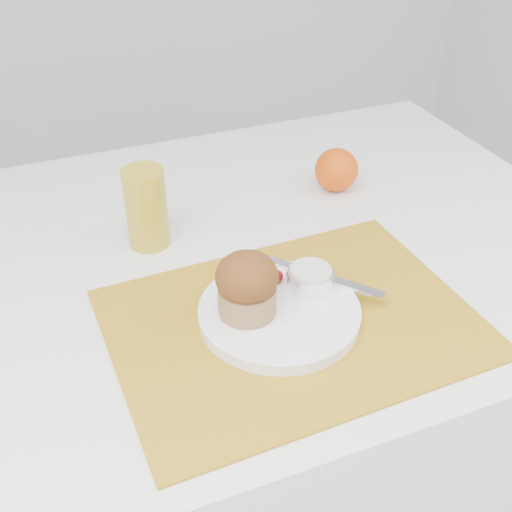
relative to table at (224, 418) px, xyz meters
name	(u,v)px	position (x,y,z in m)	size (l,w,h in m)	color
table	(224,418)	(0.00, 0.00, 0.00)	(1.20, 0.80, 0.75)	white
placemat	(293,322)	(0.04, -0.19, 0.38)	(0.46, 0.34, 0.00)	#B18218
plate	(279,313)	(0.02, -0.18, 0.39)	(0.21, 0.21, 0.02)	white
ramekin	(310,279)	(0.08, -0.15, 0.41)	(0.06, 0.06, 0.03)	white
cream	(311,271)	(0.08, -0.15, 0.42)	(0.06, 0.06, 0.01)	silver
raspberry_near	(276,276)	(0.04, -0.13, 0.41)	(0.02, 0.02, 0.02)	#530208
raspberry_far	(293,274)	(0.07, -0.13, 0.40)	(0.02, 0.02, 0.02)	#5C0211
butter_knife	(322,277)	(0.10, -0.14, 0.40)	(0.18, 0.01, 0.00)	silver
orange	(336,170)	(0.25, 0.10, 0.41)	(0.07, 0.07, 0.07)	#E34D08
juice_glass	(146,208)	(-0.09, 0.06, 0.44)	(0.06, 0.06, 0.12)	gold
muffin	(247,285)	(-0.02, -0.17, 0.44)	(0.08, 0.08, 0.09)	#A3774E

